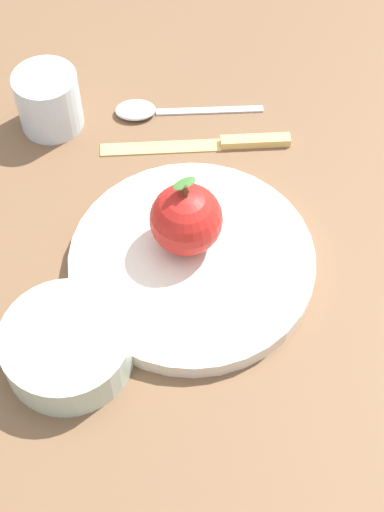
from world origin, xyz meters
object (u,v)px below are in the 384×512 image
object	(u,v)px
dinner_plate	(192,261)
knife	(213,144)
spoon	(152,110)
apple	(186,219)
cup	(48,98)
side_bowl	(67,344)

from	to	relation	value
dinner_plate	knife	world-z (taller)	dinner_plate
spoon	apple	bearing A→B (deg)	179.39
cup	knife	bearing A→B (deg)	-113.34
apple	knife	distance (m)	0.16
dinner_plate	apple	size ratio (longest dim) A/B	2.87
apple	knife	world-z (taller)	apple
cup	spoon	distance (m)	0.12
apple	spoon	bearing A→B (deg)	-0.61
cup	knife	world-z (taller)	cup
dinner_plate	spoon	bearing A→B (deg)	-0.16
spoon	knife	bearing A→B (deg)	-138.48
knife	dinner_plate	bearing A→B (deg)	159.43
cup	knife	xyz separation A→B (m)	(-0.08, -0.18, -0.04)
apple	spoon	world-z (taller)	apple
dinner_plate	side_bowl	size ratio (longest dim) A/B	2.05
side_bowl	knife	xyz separation A→B (m)	(0.23, -0.19, -0.02)
dinner_plate	apple	bearing A→B (deg)	4.57
cup	knife	size ratio (longest dim) A/B	0.34
spoon	dinner_plate	bearing A→B (deg)	179.84
side_bowl	knife	size ratio (longest dim) A/B	0.56
knife	spoon	world-z (taller)	spoon
knife	apple	bearing A→B (deg)	156.28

